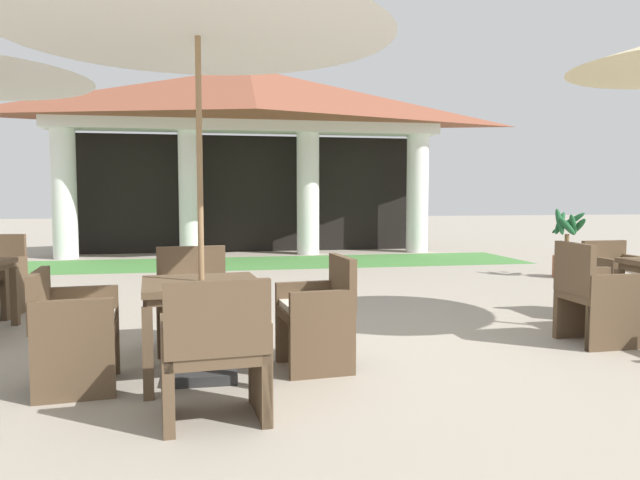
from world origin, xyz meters
The scene contains 12 objects.
ground_plane centered at (0.00, 0.00, 0.00)m, with size 60.00×60.00×0.00m, color #9E9384.
background_pavilion centered at (0.00, 8.62, 3.10)m, with size 8.93×2.75×4.08m.
lawn_strip centered at (0.00, 6.99, 0.00)m, with size 10.73×2.26×0.01m, color #47843D.
patio_table_near_foreground centered at (-0.98, -0.28, 0.62)m, with size 0.92×0.92×0.72m.
patio_umbrella_near_foreground centered at (-0.98, -0.28, 2.66)m, with size 2.83×2.83×2.93m.
patio_chair_near_foreground_south centered at (-0.90, -1.18, 0.41)m, with size 0.66×0.56×0.88m.
patio_chair_near_foreground_north centered at (-1.06, 0.61, 0.41)m, with size 0.68×0.60×0.88m.
patio_chair_near_foreground_west centered at (-1.87, -0.37, 0.41)m, with size 0.58×0.68×0.84m.
patio_chair_near_foreground_east centered at (-0.09, -0.20, 0.41)m, with size 0.56×0.59×0.87m.
patio_chair_mid_left_north centered at (3.46, 1.06, 0.41)m, with size 0.56×0.56×0.83m.
patio_chair_mid_left_west centered at (2.51, 0.08, 0.42)m, with size 0.58×0.55×0.92m.
potted_palm_right_edge centered at (4.81, 4.05, 0.39)m, with size 0.63×0.63×1.14m.
Camera 1 is at (-0.93, -4.71, 1.36)m, focal length 33.54 mm.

